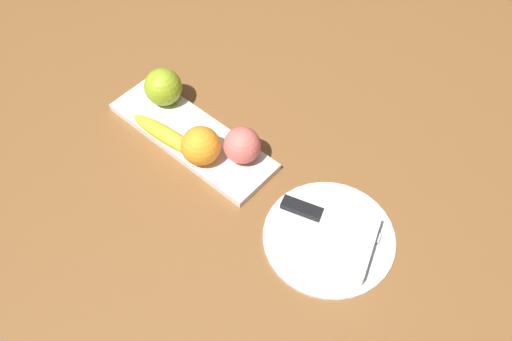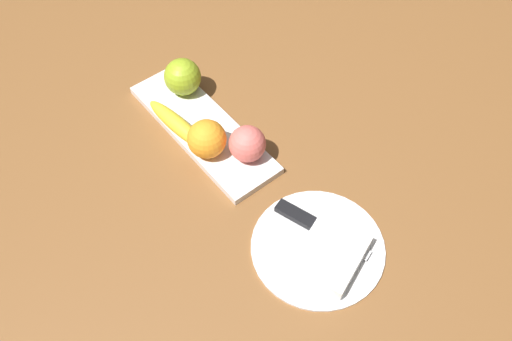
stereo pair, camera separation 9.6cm
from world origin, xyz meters
name	(u,v)px [view 1 (the left image)]	position (x,y,z in m)	size (l,w,h in m)	color
ground_plane	(197,146)	(0.00, 0.00, 0.00)	(2.40, 2.40, 0.00)	brown
fruit_tray	(192,136)	(-0.02, 0.01, 0.01)	(0.36, 0.11, 0.02)	white
apple	(163,87)	(-0.12, 0.04, 0.05)	(0.08, 0.08, 0.08)	#90AD23
banana	(167,136)	(-0.04, -0.04, 0.03)	(0.17, 0.03, 0.03)	yellow
orange_near_apple	(201,146)	(0.04, -0.02, 0.05)	(0.07, 0.07, 0.07)	orange
peach	(242,145)	(0.09, 0.03, 0.05)	(0.07, 0.07, 0.07)	#E76860
dinner_plate	(329,236)	(0.31, 0.01, 0.00)	(0.23, 0.23, 0.01)	white
folded_napkin	(344,242)	(0.34, 0.01, 0.02)	(0.10, 0.12, 0.02)	white
knife	(314,213)	(0.27, 0.02, 0.01)	(0.18, 0.08, 0.01)	silver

